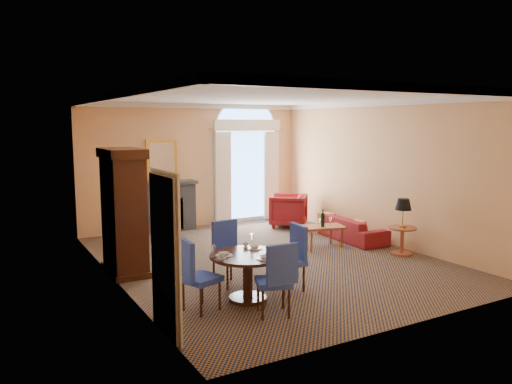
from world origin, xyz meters
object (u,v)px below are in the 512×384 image
dining_table (248,266)px  coffee_table (322,227)px  sofa (352,229)px  side_table (403,220)px  armoire (124,214)px  armchair (288,210)px

dining_table → coffee_table: bearing=35.0°
sofa → side_table: 1.56m
armoire → coffee_table: bearing=-3.9°
sofa → armchair: (-0.44, 2.05, 0.16)m
dining_table → side_table: side_table is taller
side_table → armchair: bearing=97.9°
dining_table → sofa: bearing=29.8°
sofa → armoire: bearing=93.6°
armoire → sofa: size_ratio=1.22×
armoire → side_table: (5.32, -1.54, -0.36)m
sofa → armchair: size_ratio=1.97×
coffee_table → dining_table: bearing=-129.7°
sofa → side_table: side_table is taller
armchair → side_table: bearing=48.1°
armoire → armchair: size_ratio=2.40×
armoire → dining_table: 2.72m
armoire → dining_table: bearing=-61.9°
armchair → side_table: side_table is taller
side_table → sofa: bearing=91.9°
dining_table → armchair: dining_table is taller
sofa → side_table: (0.05, -1.49, 0.46)m
dining_table → coffee_table: size_ratio=1.08×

